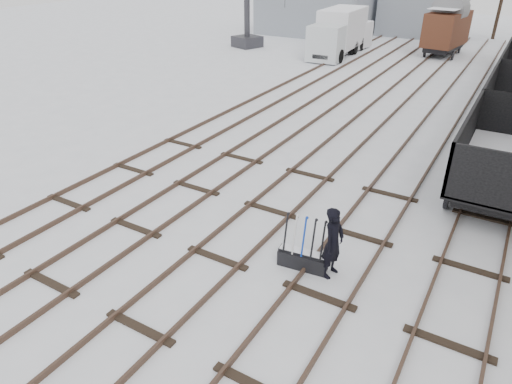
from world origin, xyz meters
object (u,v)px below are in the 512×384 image
ground_frame (303,258)px  crane (248,14)px  panel_van (347,36)px  worker (333,243)px  lorry (338,32)px  box_van_wagon (447,28)px  freight_wagon_a (500,164)px

ground_frame → crane: size_ratio=0.15×
panel_van → crane: 8.40m
worker → lorry: size_ratio=0.26×
ground_frame → crane: crane is taller
crane → lorry: bearing=21.5°
box_van_wagon → freight_wagon_a: bearing=-67.3°
lorry → panel_van: bearing=88.9°
worker → crane: crane is taller
freight_wagon_a → lorry: size_ratio=0.85×
lorry → crane: size_ratio=0.76×
lorry → crane: bearing=-179.8°
lorry → worker: bearing=-71.0°
worker → panel_van: size_ratio=0.38×
worker → box_van_wagon: (-2.97, 30.06, 1.10)m
worker → freight_wagon_a: freight_wagon_a is taller
worker → crane: bearing=43.1°
box_van_wagon → crane: size_ratio=0.49×
worker → crane: size_ratio=0.19×
freight_wagon_a → box_van_wagon: box_van_wagon is taller
worker → crane: 31.14m
worker → lorry: lorry is taller
worker → box_van_wagon: bearing=13.4°
ground_frame → freight_wagon_a: size_ratio=0.23×
panel_van → crane: crane is taller
ground_frame → panel_van: (-9.39, 28.11, 0.84)m
ground_frame → panel_van: bearing=102.3°
box_van_wagon → worker: bearing=-76.5°
ground_frame → worker: bearing=1.4°
ground_frame → worker: size_ratio=0.77×
worker → freight_wagon_a: bearing=-15.6°
freight_wagon_a → crane: 27.88m
ground_frame → freight_wagon_a: 8.29m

